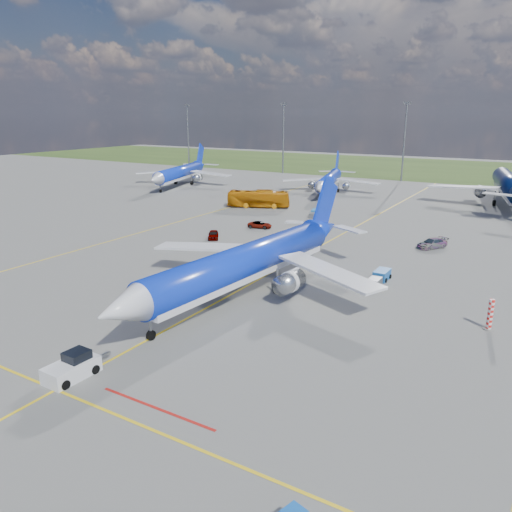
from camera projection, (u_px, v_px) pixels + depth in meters
The scene contains 16 objects.
ground at pixel (214, 304), 53.23m from camera, with size 400.00×400.00×0.00m, color #5B5B58.
grass_strip at pixel (460, 170), 176.92m from camera, with size 400.00×80.00×0.01m, color #2D4719.
taxiway_lines at pixel (321, 247), 75.99m from camera, with size 60.25×160.00×0.02m.
floodlight_masts at pixel (478, 140), 135.53m from camera, with size 202.20×0.50×22.70m.
warning_post at pixel (490, 315), 46.59m from camera, with size 0.50×0.50×3.00m, color red.
bg_jet_nw at pixel (180, 186), 139.40m from camera, with size 30.08×39.49×10.34m, color #0E2DC5, non-canonical shape.
bg_jet_nnw at pixel (328, 193), 126.42m from camera, with size 26.75×35.10×9.19m, color #0E2DC5, non-canonical shape.
bg_jet_n at pixel (507, 204), 111.24m from camera, with size 36.17×47.47×12.43m, color #07143D, non-canonical shape.
main_airliner at pixel (245, 295), 55.86m from camera, with size 32.26×42.34×11.09m, color #0E2DC5, non-canonical shape.
pushback_tug at pixel (73, 367), 38.37m from camera, with size 2.29×5.81×1.96m.
apron_bus at pixel (259, 199), 107.02m from camera, with size 3.10×13.27×3.70m, color #C7750B.
service_car_a at pixel (213, 235), 80.62m from camera, with size 1.59×3.95×1.35m, color #999999.
service_car_b at pixel (260, 225), 88.05m from camera, with size 1.95×4.22×1.17m, color #999999.
service_car_c at pixel (432, 243), 74.94m from camera, with size 2.07×5.08×1.48m, color #999999.
baggage_tug_w at pixel (379, 277), 60.06m from camera, with size 1.53×5.32×1.19m.
baggage_tug_c at pixel (315, 213), 98.39m from camera, with size 2.46×5.25×1.14m.
Camera 1 is at (29.38, -40.37, 19.67)m, focal length 35.00 mm.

